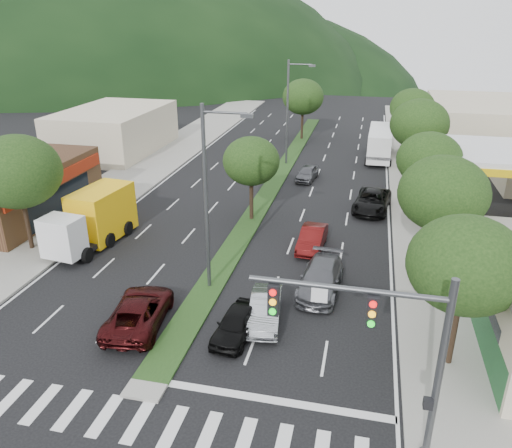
% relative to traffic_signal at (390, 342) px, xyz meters
% --- Properties ---
extents(ground, '(160.00, 160.00, 0.00)m').
position_rel_traffic_signal_xyz_m(ground, '(-9.03, 1.54, -4.65)').
color(ground, black).
rests_on(ground, ground).
extents(sidewalk_right, '(5.00, 90.00, 0.15)m').
position_rel_traffic_signal_xyz_m(sidewalk_right, '(3.47, 26.54, -4.57)').
color(sidewalk_right, gray).
rests_on(sidewalk_right, ground).
extents(sidewalk_left, '(6.00, 90.00, 0.15)m').
position_rel_traffic_signal_xyz_m(sidewalk_left, '(-22.03, 26.54, -4.57)').
color(sidewalk_left, gray).
rests_on(sidewalk_left, ground).
extents(median, '(1.60, 56.00, 0.12)m').
position_rel_traffic_signal_xyz_m(median, '(-9.03, 29.54, -4.59)').
color(median, '#183312').
rests_on(median, ground).
extents(crosswalk, '(19.00, 2.20, 0.01)m').
position_rel_traffic_signal_xyz_m(crosswalk, '(-9.03, -0.46, -4.64)').
color(crosswalk, silver).
rests_on(crosswalk, ground).
extents(traffic_signal, '(6.12, 0.40, 7.00)m').
position_rel_traffic_signal_xyz_m(traffic_signal, '(0.00, 0.00, 0.00)').
color(traffic_signal, '#47494C').
rests_on(traffic_signal, ground).
extents(bldg_left_far, '(9.00, 14.00, 4.60)m').
position_rel_traffic_signal_xyz_m(bldg_left_far, '(-28.03, 35.54, -2.35)').
color(bldg_left_far, beige).
rests_on(bldg_left_far, ground).
extents(bldg_right_far, '(10.00, 16.00, 5.20)m').
position_rel_traffic_signal_xyz_m(bldg_right_far, '(10.47, 45.54, -2.05)').
color(bldg_right_far, beige).
rests_on(bldg_right_far, ground).
extents(hill_far, '(176.00, 132.00, 82.00)m').
position_rel_traffic_signal_xyz_m(hill_far, '(-89.03, 111.54, -4.65)').
color(hill_far, black).
rests_on(hill_far, ground).
extents(tree_r_a, '(4.60, 4.60, 6.63)m').
position_rel_traffic_signal_xyz_m(tree_r_a, '(2.97, 5.54, 0.17)').
color(tree_r_a, black).
rests_on(tree_r_a, sidewalk_right).
extents(tree_r_b, '(4.80, 4.80, 6.94)m').
position_rel_traffic_signal_xyz_m(tree_r_b, '(2.97, 13.54, 0.39)').
color(tree_r_b, black).
rests_on(tree_r_b, sidewalk_right).
extents(tree_r_c, '(4.40, 4.40, 6.48)m').
position_rel_traffic_signal_xyz_m(tree_r_c, '(2.97, 21.54, 0.10)').
color(tree_r_c, black).
rests_on(tree_r_c, sidewalk_right).
extents(tree_r_d, '(5.00, 5.00, 7.17)m').
position_rel_traffic_signal_xyz_m(tree_r_d, '(2.97, 31.54, 0.54)').
color(tree_r_d, black).
rests_on(tree_r_d, sidewalk_right).
extents(tree_r_e, '(4.60, 4.60, 6.71)m').
position_rel_traffic_signal_xyz_m(tree_r_e, '(2.97, 41.54, 0.25)').
color(tree_r_e, black).
rests_on(tree_r_e, sidewalk_right).
extents(tree_med_near, '(4.00, 4.00, 6.02)m').
position_rel_traffic_signal_xyz_m(tree_med_near, '(-9.03, 19.54, -0.22)').
color(tree_med_near, black).
rests_on(tree_med_near, median).
extents(tree_med_far, '(4.80, 4.80, 6.94)m').
position_rel_traffic_signal_xyz_m(tree_med_far, '(-9.03, 45.54, 0.36)').
color(tree_med_far, black).
rests_on(tree_med_far, median).
extents(tree_l_a, '(5.20, 5.20, 7.25)m').
position_rel_traffic_signal_xyz_m(tree_l_a, '(-21.53, 11.54, 0.54)').
color(tree_l_a, black).
rests_on(tree_l_a, sidewalk_left).
extents(streetlight_near, '(2.60, 0.25, 10.00)m').
position_rel_traffic_signal_xyz_m(streetlight_near, '(-8.82, 9.54, 0.94)').
color(streetlight_near, '#47494C').
rests_on(streetlight_near, ground).
extents(streetlight_mid, '(2.60, 0.25, 10.00)m').
position_rel_traffic_signal_xyz_m(streetlight_mid, '(-8.82, 34.54, 0.94)').
color(streetlight_mid, '#47494C').
rests_on(streetlight_mid, ground).
extents(sedan_silver, '(1.95, 4.28, 1.36)m').
position_rel_traffic_signal_xyz_m(sedan_silver, '(-5.35, 7.00, -3.97)').
color(sedan_silver, '#9A9CA1').
rests_on(sedan_silver, ground).
extents(suv_maroon, '(3.09, 5.54, 1.47)m').
position_rel_traffic_signal_xyz_m(suv_maroon, '(-11.23, 5.41, -3.91)').
color(suv_maroon, black).
rests_on(suv_maroon, ground).
extents(car_queue_a, '(1.89, 3.95, 1.30)m').
position_rel_traffic_signal_xyz_m(car_queue_a, '(-6.43, 5.54, -3.99)').
color(car_queue_a, black).
rests_on(car_queue_a, ground).
extents(car_queue_b, '(2.37, 5.21, 1.48)m').
position_rel_traffic_signal_xyz_m(car_queue_b, '(-3.05, 10.54, -3.91)').
color(car_queue_b, '#525358').
rests_on(car_queue_b, ground).
extents(car_queue_c, '(1.68, 4.24, 1.37)m').
position_rel_traffic_signal_xyz_m(car_queue_c, '(-4.14, 15.74, -3.96)').
color(car_queue_c, '#520E0D').
rests_on(car_queue_c, ground).
extents(car_queue_d, '(3.11, 5.62, 1.49)m').
position_rel_traffic_signal_xyz_m(car_queue_d, '(-0.51, 23.48, -3.90)').
color(car_queue_d, black).
rests_on(car_queue_d, ground).
extents(car_queue_e, '(1.99, 3.90, 1.27)m').
position_rel_traffic_signal_xyz_m(car_queue_e, '(-6.31, 29.90, -4.01)').
color(car_queue_e, '#515156').
rests_on(car_queue_e, ground).
extents(box_truck, '(3.36, 7.18, 3.42)m').
position_rel_traffic_signal_xyz_m(box_truck, '(-18.03, 13.50, -3.03)').
color(box_truck, white).
rests_on(box_truck, ground).
extents(motorhome, '(2.70, 8.09, 3.08)m').
position_rel_traffic_signal_xyz_m(motorhome, '(-0.03, 38.68, -3.00)').
color(motorhome, white).
rests_on(motorhome, ground).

